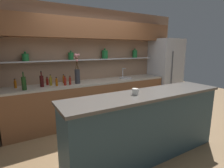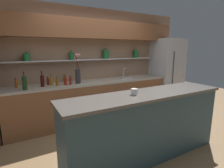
{
  "view_description": "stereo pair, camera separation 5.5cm",
  "coord_description": "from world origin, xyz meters",
  "views": [
    {
      "loc": [
        -1.71,
        -2.39,
        1.66
      ],
      "look_at": [
        -0.09,
        0.36,
        1.01
      ],
      "focal_mm": 28.0,
      "sensor_mm": 36.0,
      "label": 1
    },
    {
      "loc": [
        -1.66,
        -2.42,
        1.66
      ],
      "look_at": [
        -0.09,
        0.36,
        1.01
      ],
      "focal_mm": 28.0,
      "sensor_mm": 36.0,
      "label": 2
    }
  ],
  "objects": [
    {
      "name": "bottle_sauce_3",
      "position": [
        -1.65,
        1.35,
        1.0
      ],
      "size": [
        0.05,
        0.05,
        0.18
      ],
      "color": "#9E4C0A",
      "rests_on": "back_counter_unit"
    },
    {
      "name": "sink_fixture",
      "position": [
        0.83,
        1.25,
        0.94
      ],
      "size": [
        0.33,
        0.33,
        0.25
      ],
      "color": "#B7B7BC",
      "rests_on": "back_counter_unit"
    },
    {
      "name": "ground_plane",
      "position": [
        0.0,
        0.0,
        0.0
      ],
      "size": [
        12.0,
        12.0,
        0.0
      ],
      "primitive_type": "plane",
      "color": "olive"
    },
    {
      "name": "refrigerator",
      "position": [
        2.21,
        1.2,
        0.97
      ],
      "size": [
        0.78,
        0.73,
        1.93
      ],
      "color": "#B7B7BC",
      "rests_on": "ground_plane"
    },
    {
      "name": "flower_vase",
      "position": [
        -0.47,
        1.18,
        1.14
      ],
      "size": [
        0.12,
        0.16,
        0.64
      ],
      "color": "#2D2D33",
      "rests_on": "back_counter_unit"
    },
    {
      "name": "bottle_sauce_6",
      "position": [
        -0.65,
        1.14,
        1.0
      ],
      "size": [
        0.05,
        0.05,
        0.19
      ],
      "color": "maroon",
      "rests_on": "back_counter_unit"
    },
    {
      "name": "coffee_mug",
      "position": [
        -0.21,
        -0.49,
        1.06
      ],
      "size": [
        0.11,
        0.09,
        0.09
      ],
      "color": "silver",
      "rests_on": "island_counter"
    },
    {
      "name": "bottle_oil_5",
      "position": [
        -1.02,
        1.25,
        1.01
      ],
      "size": [
        0.06,
        0.06,
        0.23
      ],
      "color": "olive",
      "rests_on": "back_counter_unit"
    },
    {
      "name": "bottle_wine_2",
      "position": [
        -1.52,
        1.09,
        1.05
      ],
      "size": [
        0.08,
        0.08,
        0.34
      ],
      "color": "#193814",
      "rests_on": "back_counter_unit"
    },
    {
      "name": "bottle_sauce_1",
      "position": [
        -0.92,
        1.15,
        1.0
      ],
      "size": [
        0.05,
        0.05,
        0.18
      ],
      "color": "#9E4C0A",
      "rests_on": "back_counter_unit"
    },
    {
      "name": "bottle_sauce_0",
      "position": [
        -0.76,
        1.14,
        1.0
      ],
      "size": [
        0.06,
        0.06,
        0.2
      ],
      "color": "maroon",
      "rests_on": "back_counter_unit"
    },
    {
      "name": "back_counter_unit",
      "position": [
        -0.08,
        1.24,
        0.46
      ],
      "size": [
        3.75,
        0.62,
        0.92
      ],
      "color": "brown",
      "rests_on": "ground_plane"
    },
    {
      "name": "bottle_sauce_8",
      "position": [
        -0.71,
        1.41,
        1.0
      ],
      "size": [
        0.05,
        0.05,
        0.19
      ],
      "color": "#9E4C0A",
      "rests_on": "back_counter_unit"
    },
    {
      "name": "bottle_sauce_7",
      "position": [
        -1.07,
        1.35,
        0.99
      ],
      "size": [
        0.05,
        0.05,
        0.17
      ],
      "color": "maroon",
      "rests_on": "back_counter_unit"
    },
    {
      "name": "bottle_wine_4",
      "position": [
        -1.19,
        1.21,
        1.04
      ],
      "size": [
        0.07,
        0.07,
        0.32
      ],
      "color": "#380C0C",
      "rests_on": "back_counter_unit"
    },
    {
      "name": "back_wall_unit",
      "position": [
        0.0,
        1.53,
        1.55
      ],
      "size": [
        5.2,
        0.44,
        2.6
      ],
      "color": "#937056",
      "rests_on": "ground_plane"
    },
    {
      "name": "island_counter",
      "position": [
        0.0,
        -0.51,
        0.51
      ],
      "size": [
        2.61,
        0.61,
        1.02
      ],
      "color": "#334C56",
      "rests_on": "ground_plane"
    }
  ]
}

